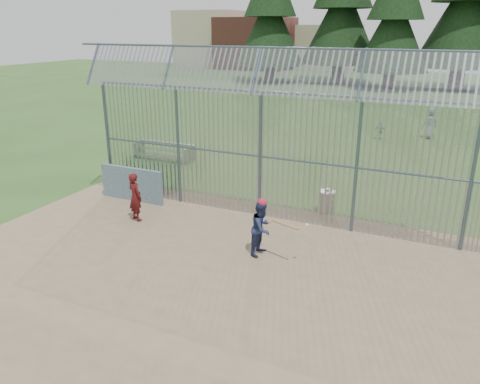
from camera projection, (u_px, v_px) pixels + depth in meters
The scene contains 12 objects.
ground at pixel (208, 262), 12.30m from camera, with size 120.00×120.00×0.00m, color #2D511E.
dirt_infield at pixel (199, 270), 11.87m from camera, with size 14.00×10.00×0.02m, color #756047.
dugout_wall at pixel (132, 184), 16.39m from camera, with size 2.50×0.12×1.20m, color #38566B.
batter at pixel (262, 228), 12.46m from camera, with size 0.72×0.56×1.49m, color navy.
onlooker at pixel (135, 197), 14.65m from camera, with size 0.57×0.37×1.55m, color maroon.
bg_kid_standing at pixel (430, 123), 25.50m from camera, with size 0.85×0.55×1.73m, color slate.
bg_kid_seated at pixel (380, 131), 25.36m from camera, with size 0.58×0.24×0.99m, color gray.
batting_gear at pixel (269, 209), 12.15m from camera, with size 1.43×0.44×0.60m.
trash_can at pixel (327, 201), 15.44m from camera, with size 0.56×0.56×0.82m.
bleacher at pixel (163, 151), 21.63m from camera, with size 3.00×0.95×0.72m.
backstop_fence at pixel (316, 152), 13.73m from camera, with size 20.09×0.81×5.30m.
distant_buildings at pixel (252, 42), 68.57m from camera, with size 26.50×10.50×8.00m.
Camera 1 is at (5.36, -9.61, 5.85)m, focal length 35.00 mm.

